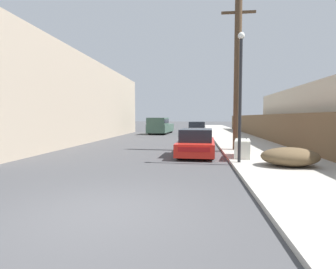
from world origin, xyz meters
TOP-DOWN VIEW (x-y plane):
  - ground_plane at (0.00, 0.00)m, footprint 220.00×220.00m
  - sidewalk_curb at (5.30, 23.50)m, footprint 4.20×63.00m
  - discarded_fridge at (3.87, 7.09)m, footprint 0.92×1.72m
  - parked_sports_car_red at (1.82, 8.17)m, footprint 1.94×4.46m
  - car_parked_mid at (1.82, 21.35)m, footprint 1.82×4.40m
  - car_parked_far at (1.95, 31.59)m, footprint 1.94×4.12m
  - pickup_truck at (-2.32, 24.35)m, footprint 2.45×5.93m
  - utility_pole at (3.99, 9.79)m, footprint 1.80×0.38m
  - street_lamp at (3.50, 5.61)m, footprint 0.26×0.26m
  - brush_pile at (5.20, 5.00)m, footprint 2.04×1.47m
  - wooden_fence at (7.25, 17.66)m, footprint 0.08×38.06m
  - building_left_block at (-9.52, 16.07)m, footprint 7.00×23.70m

SIDE VIEW (x-z plane):
  - ground_plane at x=0.00m, z-range 0.00..0.00m
  - sidewalk_curb at x=5.30m, z-range 0.00..0.12m
  - brush_pile at x=5.20m, z-range 0.12..0.80m
  - discarded_fridge at x=3.87m, z-range 0.11..0.90m
  - parked_sports_car_red at x=1.82m, z-range -0.06..1.25m
  - car_parked_far at x=1.95m, z-range -0.04..1.27m
  - car_parked_mid at x=1.82m, z-range -0.05..1.39m
  - pickup_truck at x=-2.32m, z-range 0.00..1.83m
  - wooden_fence at x=7.25m, z-range 0.12..2.10m
  - street_lamp at x=3.50m, z-range 0.50..5.50m
  - building_left_block at x=-9.52m, z-range 0.00..6.30m
  - utility_pole at x=3.99m, z-range 0.19..8.34m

